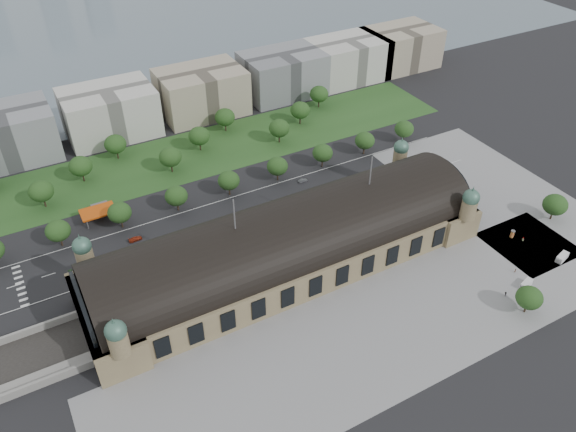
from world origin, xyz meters
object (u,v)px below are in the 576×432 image
parked_car_4 (193,251)px  bus_west (226,233)px  petrol_station (99,210)px  parked_car_6 (178,257)px  bus_mid (289,206)px  traffic_car_2 (112,270)px  pedestrian_5 (523,239)px  parked_car_2 (146,265)px  van_south (526,285)px  advertising_column (512,234)px  traffic_car_3 (135,239)px  bus_east (338,196)px  van_east (562,258)px  parked_car_5 (131,272)px  pedestrian_4 (505,294)px  traffic_car_6 (406,165)px  traffic_car_5 (303,180)px  parked_car_0 (122,273)px  traffic_car_4 (290,206)px  parked_car_1 (125,272)px  pedestrian_1 (515,271)px  parked_car_3 (163,263)px

parked_car_4 → bus_west: bus_west is taller
petrol_station → parked_car_6: size_ratio=2.47×
parked_car_4 → bus_mid: size_ratio=0.34×
traffic_car_2 → pedestrian_5: size_ratio=3.32×
parked_car_2 → van_south: (116.53, -76.52, 0.37)m
advertising_column → parked_car_4: bearing=155.3°
traffic_car_3 → bus_east: bus_east is taller
traffic_car_3 → van_east: (138.55, -90.03, 0.49)m
traffic_car_2 → parked_car_5: bearing=58.2°
petrol_station → parked_car_6: petrol_station is taller
parked_car_2 → pedestrian_4: (106.51, -76.39, 0.21)m
traffic_car_6 → pedestrian_4: (-23.24, -84.73, 0.18)m
traffic_car_5 → traffic_car_3: bearing=94.0°
parked_car_0 → parked_car_2: bearing=59.5°
parked_car_4 → parked_car_6: parked_car_6 is taller
traffic_car_2 → pedestrian_4: bearing=59.5°
pedestrian_4 → pedestrian_5: size_ratio=1.11×
traffic_car_4 → parked_car_4: size_ratio=0.99×
petrol_station → traffic_car_5: 89.41m
traffic_car_4 → bus_east: bus_east is taller
bus_west → parked_car_4: bearing=105.2°
petrol_station → pedestrian_5: petrol_station is taller
parked_car_1 → pedestrian_5: (143.83, -57.59, 0.09)m
traffic_car_4 → van_east: (73.75, -79.78, 0.52)m
advertising_column → bus_east: bearing=130.0°
bus_east → pedestrian_5: bus_east is taller
parked_car_6 → bus_mid: bus_mid is taller
parked_car_1 → advertising_column: advertising_column is taller
traffic_car_4 → pedestrian_1: size_ratio=2.43×
traffic_car_6 → parked_car_1: (-137.89, -8.34, -0.01)m
petrol_station → traffic_car_4: (72.84, -33.43, -2.21)m
parked_car_5 → bus_east: 92.85m
parked_car_6 → advertising_column: size_ratio=1.73×
traffic_car_2 → parked_car_5: size_ratio=1.13×
pedestrian_1 → pedestrian_4: pedestrian_4 is taller
parked_car_5 → pedestrian_5: pedestrian_5 is taller
pedestrian_4 → pedestrian_5: (29.18, 18.80, -0.10)m
van_east → traffic_car_5: bearing=107.2°
traffic_car_2 → parked_car_5: traffic_car_2 is taller
traffic_car_3 → bus_east: bearing=-104.7°
bus_west → pedestrian_4: (72.84, -78.39, -0.80)m
parked_car_0 → parked_car_3: bearing=52.8°
parked_car_5 → pedestrian_4: bearing=27.7°
traffic_car_2 → bus_mid: bearing=95.3°
parked_car_4 → parked_car_1: bearing=-118.3°
petrol_station → traffic_car_6: petrol_station is taller
bus_west → van_east: bearing=-120.9°
traffic_car_5 → bus_east: size_ratio=0.42×
pedestrian_4 → parked_car_2: bearing=-79.0°
traffic_car_6 → bus_east: 43.40m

